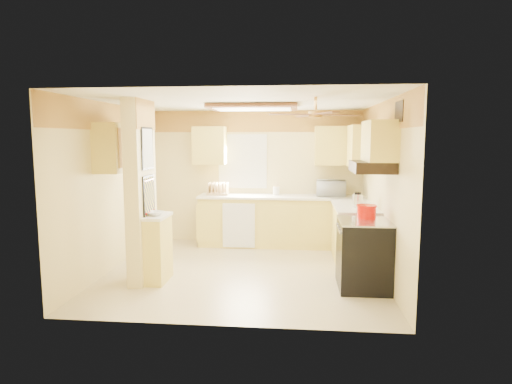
# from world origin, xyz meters

# --- Properties ---
(floor) EXTENTS (4.00, 4.00, 0.00)m
(floor) POSITION_xyz_m (0.00, 0.00, 0.00)
(floor) COLOR beige
(floor) RESTS_ON ground
(ceiling) EXTENTS (4.00, 4.00, 0.00)m
(ceiling) POSITION_xyz_m (0.00, 0.00, 2.50)
(ceiling) COLOR white
(ceiling) RESTS_ON wall_back
(wall_back) EXTENTS (4.00, 0.00, 4.00)m
(wall_back) POSITION_xyz_m (0.00, 1.90, 1.25)
(wall_back) COLOR #EDD890
(wall_back) RESTS_ON floor
(wall_front) EXTENTS (4.00, 0.00, 4.00)m
(wall_front) POSITION_xyz_m (0.00, -1.90, 1.25)
(wall_front) COLOR #EDD890
(wall_front) RESTS_ON floor
(wall_left) EXTENTS (0.00, 3.80, 3.80)m
(wall_left) POSITION_xyz_m (-2.00, 0.00, 1.25)
(wall_left) COLOR #EDD890
(wall_left) RESTS_ON floor
(wall_right) EXTENTS (0.00, 3.80, 3.80)m
(wall_right) POSITION_xyz_m (2.00, 0.00, 1.25)
(wall_right) COLOR #EDD890
(wall_right) RESTS_ON floor
(wallpaper_border) EXTENTS (4.00, 0.02, 0.40)m
(wallpaper_border) POSITION_xyz_m (0.00, 1.88, 2.30)
(wallpaper_border) COLOR #F6BB48
(wallpaper_border) RESTS_ON wall_back
(partition_column) EXTENTS (0.20, 0.70, 2.50)m
(partition_column) POSITION_xyz_m (-1.35, -0.55, 1.25)
(partition_column) COLOR #EDD890
(partition_column) RESTS_ON floor
(partition_ledge) EXTENTS (0.25, 0.55, 0.90)m
(partition_ledge) POSITION_xyz_m (-1.13, -0.55, 0.45)
(partition_ledge) COLOR #DCC555
(partition_ledge) RESTS_ON floor
(ledge_top) EXTENTS (0.28, 0.58, 0.04)m
(ledge_top) POSITION_xyz_m (-1.13, -0.55, 0.92)
(ledge_top) COLOR white
(ledge_top) RESTS_ON partition_ledge
(lower_cabinets_back) EXTENTS (3.00, 0.60, 0.90)m
(lower_cabinets_back) POSITION_xyz_m (0.50, 1.60, 0.45)
(lower_cabinets_back) COLOR #DCC555
(lower_cabinets_back) RESTS_ON floor
(lower_cabinets_right) EXTENTS (0.60, 1.40, 0.90)m
(lower_cabinets_right) POSITION_xyz_m (1.70, 0.60, 0.45)
(lower_cabinets_right) COLOR #DCC555
(lower_cabinets_right) RESTS_ON floor
(countertop_back) EXTENTS (3.04, 0.64, 0.04)m
(countertop_back) POSITION_xyz_m (0.50, 1.59, 0.92)
(countertop_back) COLOR white
(countertop_back) RESTS_ON lower_cabinets_back
(countertop_right) EXTENTS (0.64, 1.44, 0.04)m
(countertop_right) POSITION_xyz_m (1.69, 0.60, 0.92)
(countertop_right) COLOR white
(countertop_right) RESTS_ON lower_cabinets_right
(dishwasher_panel) EXTENTS (0.58, 0.02, 0.80)m
(dishwasher_panel) POSITION_xyz_m (-0.25, 1.29, 0.43)
(dishwasher_panel) COLOR white
(dishwasher_panel) RESTS_ON lower_cabinets_back
(window) EXTENTS (0.92, 0.02, 1.02)m
(window) POSITION_xyz_m (-0.25, 1.89, 1.55)
(window) COLOR white
(window) RESTS_ON wall_back
(upper_cab_back_left) EXTENTS (0.60, 0.35, 0.70)m
(upper_cab_back_left) POSITION_xyz_m (-0.85, 1.72, 1.85)
(upper_cab_back_left) COLOR #DCC555
(upper_cab_back_left) RESTS_ON wall_back
(upper_cab_back_right) EXTENTS (0.90, 0.35, 0.70)m
(upper_cab_back_right) POSITION_xyz_m (1.55, 1.72, 1.85)
(upper_cab_back_right) COLOR #DCC555
(upper_cab_back_right) RESTS_ON wall_back
(upper_cab_right) EXTENTS (0.35, 1.00, 0.70)m
(upper_cab_right) POSITION_xyz_m (1.82, 1.25, 1.85)
(upper_cab_right) COLOR #DCC555
(upper_cab_right) RESTS_ON wall_right
(upper_cab_left_wall) EXTENTS (0.35, 0.75, 0.70)m
(upper_cab_left_wall) POSITION_xyz_m (-1.82, -0.25, 1.85)
(upper_cab_left_wall) COLOR #DCC555
(upper_cab_left_wall) RESTS_ON wall_left
(upper_cab_over_stove) EXTENTS (0.35, 0.76, 0.52)m
(upper_cab_over_stove) POSITION_xyz_m (1.82, -0.55, 1.95)
(upper_cab_over_stove) COLOR #DCC555
(upper_cab_over_stove) RESTS_ON wall_right
(stove) EXTENTS (0.68, 0.77, 0.92)m
(stove) POSITION_xyz_m (1.67, -0.55, 0.46)
(stove) COLOR black
(stove) RESTS_ON floor
(range_hood) EXTENTS (0.50, 0.76, 0.14)m
(range_hood) POSITION_xyz_m (1.74, -0.55, 1.62)
(range_hood) COLOR black
(range_hood) RESTS_ON upper_cab_over_stove
(poster_menu) EXTENTS (0.02, 0.42, 0.57)m
(poster_menu) POSITION_xyz_m (-1.24, -0.55, 1.85)
(poster_menu) COLOR black
(poster_menu) RESTS_ON partition_column
(poster_nashville) EXTENTS (0.02, 0.42, 0.57)m
(poster_nashville) POSITION_xyz_m (-1.24, -0.55, 1.20)
(poster_nashville) COLOR black
(poster_nashville) RESTS_ON partition_column
(ceiling_light_panel) EXTENTS (1.35, 0.95, 0.06)m
(ceiling_light_panel) POSITION_xyz_m (0.10, 0.50, 2.46)
(ceiling_light_panel) COLOR brown
(ceiling_light_panel) RESTS_ON ceiling
(ceiling_fan) EXTENTS (1.15, 1.15, 0.26)m
(ceiling_fan) POSITION_xyz_m (1.00, -0.70, 2.29)
(ceiling_fan) COLOR gold
(ceiling_fan) RESTS_ON ceiling
(vent_grate) EXTENTS (0.02, 0.40, 0.25)m
(vent_grate) POSITION_xyz_m (1.98, -0.90, 2.30)
(vent_grate) COLOR black
(vent_grate) RESTS_ON wall_right
(microwave) EXTENTS (0.54, 0.38, 0.29)m
(microwave) POSITION_xyz_m (1.40, 1.63, 1.09)
(microwave) COLOR white
(microwave) RESTS_ON countertop_back
(bowl) EXTENTS (0.29, 0.29, 0.06)m
(bowl) POSITION_xyz_m (-1.14, -0.60, 0.97)
(bowl) COLOR white
(bowl) RESTS_ON ledge_top
(dutch_oven) EXTENTS (0.27, 0.27, 0.18)m
(dutch_oven) POSITION_xyz_m (1.72, -0.39, 1.01)
(dutch_oven) COLOR #DB0B00
(dutch_oven) RESTS_ON stove
(kettle) EXTENTS (0.15, 0.15, 0.23)m
(kettle) POSITION_xyz_m (1.71, 0.39, 1.05)
(kettle) COLOR silver
(kettle) RESTS_ON countertop_right
(dish_rack) EXTENTS (0.40, 0.30, 0.22)m
(dish_rack) POSITION_xyz_m (-0.68, 1.62, 1.02)
(dish_rack) COLOR tan
(dish_rack) RESTS_ON countertop_back
(utensil_crock) EXTENTS (0.12, 0.12, 0.24)m
(utensil_crock) POSITION_xyz_m (0.40, 1.68, 1.02)
(utensil_crock) COLOR white
(utensil_crock) RESTS_ON countertop_back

